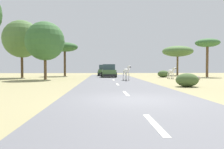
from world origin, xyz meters
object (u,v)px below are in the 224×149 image
Objects in this scene: zebra_1 at (171,72)px; tree_2 at (65,47)px; bush_2 at (187,80)px; car_1 at (109,71)px; tree_3 at (22,39)px; rock_2 at (198,78)px; bush_1 at (163,74)px; zebra_0 at (126,71)px; tree_1 at (207,44)px; tree_5 at (45,41)px; tree_0 at (178,51)px; car_0 at (104,71)px.

tree_2 is at bearing -56.77° from zebra_1.
zebra_1 reaches higher than bush_2.
car_1 is (-7.36, 4.12, 0.01)m from zebra_1.
rock_2 is (20.96, -6.19, -4.87)m from tree_3.
bush_1 is at bearing 106.64° from rock_2.
tree_1 is at bearing -164.50° from zebra_0.
tree_3 is 22.39m from rock_2.
tree_5 is at bearing -161.11° from bush_1.
rock_2 is at bearing -100.60° from tree_0.
zebra_0 is at bearing 9.55° from zebra_1.
bush_1 is at bearing 146.49° from car_0.
zebra_1 is at bearing 129.17° from rock_2.
rock_2 is at bearing 104.48° from zebra_1.
car_0 reaches higher than bush_2.
tree_1 is at bearing 58.27° from rock_2.
bush_2 is (-9.07, -15.83, -4.29)m from tree_1.
zebra_1 is 0.26× the size of tree_1.
tree_5 is 16.21m from bush_2.
rock_2 is at bearing 61.94° from bush_2.
tree_3 reaches higher than rock_2.
car_0 is at bearing 9.21° from tree_2.
tree_0 is 23.30m from tree_5.
car_0 is 15.99m from rock_2.
tree_2 is at bearing -35.77° from car_1.
rock_2 is at bearing -16.45° from tree_3.
tree_2 is 9.20× the size of rock_2.
bush_2 is (3.47, -7.06, -0.50)m from zebra_0.
tree_0 is at bearing -168.77° from car_0.
zebra_0 is 15.58m from tree_3.
tree_5 is (-8.80, 2.82, 3.31)m from zebra_0.
tree_0 is at bearing 72.53° from bush_2.
car_1 is 8.99m from tree_2.
car_1 is (-1.55, 8.07, -0.12)m from zebra_0.
rock_2 is (10.00, -12.46, -0.64)m from car_0.
tree_0 is 7.19m from tree_1.
tree_1 reaches higher than zebra_0.
tree_0 reaches higher than car_1.
zebra_1 is 12.60m from car_0.
zebra_0 is at bearing 100.15° from car_1.
rock_2 is (-4.60, -7.44, -4.55)m from tree_1.
bush_1 is 2.74× the size of rock_2.
tree_2 is at bearing 48.04° from tree_3.
tree_5 is (4.21, -4.70, -0.80)m from tree_3.
tree_2 is at bearing -76.53° from zebra_0.
zebra_1 is 0.27× the size of tree_2.
car_0 and car_1 have the same top height.
tree_1 reaches higher than tree_0.
tree_3 is at bearing 131.85° from tree_5.
tree_2 reaches higher than car_0.
tree_5 is 4.11× the size of bush_1.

